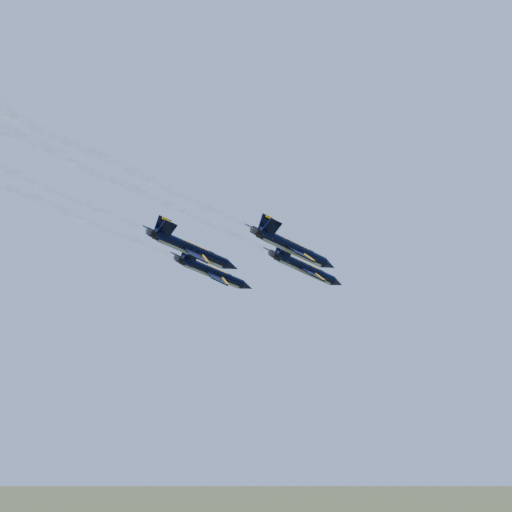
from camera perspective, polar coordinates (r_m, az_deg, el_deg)
The scene contains 6 objects.
jet_lead at distance 112.82m, azimuth 4.06°, elevation -1.01°, with size 10.08×15.68×6.48m.
jet_left at distance 115.82m, azimuth -3.39°, elevation -1.34°, with size 10.08×15.68×6.48m.
jet_right at distance 99.76m, azimuth 3.06°, elevation 0.62°, with size 10.08×15.68×6.48m.
jet_slot at distance 100.82m, azimuth -5.06°, elevation 0.51°, with size 10.08×15.68×6.48m.
smoke_trail_lead at distance 93.05m, azimuth -14.65°, elevation 2.10°, with size 21.15×49.15×2.10m.
smoke_trail_right at distance 81.65m, azimuth -18.78°, elevation 4.55°, with size 21.15×49.15×2.10m.
Camera 1 is at (52.59, -85.90, 83.41)m, focal length 50.00 mm.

